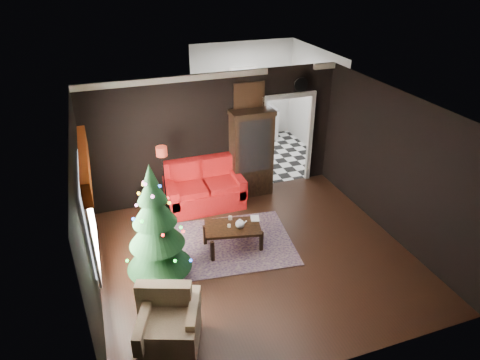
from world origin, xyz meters
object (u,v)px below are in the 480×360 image
object	(u,v)px
coffee_table	(233,237)
kitchen_table	(255,150)
curio_cabinet	(251,155)
christmas_tree	(156,226)
floor_lamp	(164,179)
armchair	(169,321)
wall_clock	(301,85)
teapot	(240,224)
loveseat	(205,186)

from	to	relation	value
coffee_table	kitchen_table	xyz separation A→B (m)	(1.71, 3.27, 0.13)
curio_cabinet	christmas_tree	world-z (taller)	christmas_tree
floor_lamp	coffee_table	bearing A→B (deg)	-59.41
armchair	kitchen_table	distance (m)	6.09
christmas_tree	wall_clock	distance (m)	4.60
floor_lamp	armchair	size ratio (longest dim) A/B	1.70
floor_lamp	kitchen_table	world-z (taller)	floor_lamp
christmas_tree	wall_clock	size ratio (longest dim) A/B	6.49
curio_cabinet	floor_lamp	bearing A→B (deg)	-172.89
christmas_tree	coffee_table	xyz separation A→B (m)	(1.43, 0.38, -0.81)
teapot	kitchen_table	size ratio (longest dim) A/B	0.25
curio_cabinet	wall_clock	world-z (taller)	wall_clock
floor_lamp	wall_clock	bearing A→B (deg)	7.65
loveseat	kitchen_table	bearing A→B (deg)	42.51
christmas_tree	kitchen_table	world-z (taller)	christmas_tree
armchair	floor_lamp	bearing A→B (deg)	100.48
loveseat	armchair	bearing A→B (deg)	-112.64
curio_cabinet	coffee_table	world-z (taller)	curio_cabinet
christmas_tree	armchair	bearing A→B (deg)	-94.51
floor_lamp	christmas_tree	xyz separation A→B (m)	(-0.49, -1.97, 0.22)
teapot	christmas_tree	bearing A→B (deg)	-169.30
curio_cabinet	christmas_tree	xyz separation A→B (m)	(-2.49, -2.22, 0.10)
curio_cabinet	christmas_tree	bearing A→B (deg)	-138.31
floor_lamp	coffee_table	world-z (taller)	floor_lamp
armchair	coffee_table	xyz separation A→B (m)	(1.55, 1.87, -0.22)
loveseat	curio_cabinet	world-z (taller)	curio_cabinet
christmas_tree	teapot	xyz separation A→B (m)	(1.54, 0.29, -0.49)
armchair	coffee_table	size ratio (longest dim) A/B	0.83
loveseat	christmas_tree	distance (m)	2.47
armchair	kitchen_table	size ratio (longest dim) A/B	1.13
armchair	loveseat	bearing A→B (deg)	87.73
teapot	coffee_table	bearing A→B (deg)	143.55
floor_lamp	teapot	world-z (taller)	floor_lamp
teapot	wall_clock	distance (m)	3.52
teapot	wall_clock	world-z (taller)	wall_clock
curio_cabinet	armchair	distance (m)	4.57
armchair	teapot	size ratio (longest dim) A/B	4.47
curio_cabinet	teapot	xyz separation A→B (m)	(-0.95, -1.93, -0.39)
wall_clock	kitchen_table	bearing A→B (deg)	113.75
christmas_tree	teapot	bearing A→B (deg)	10.70
coffee_table	christmas_tree	bearing A→B (deg)	-165.27
coffee_table	teapot	bearing A→B (deg)	-36.45
teapot	kitchen_table	xyz separation A→B (m)	(1.60, 3.36, -0.19)
coffee_table	loveseat	bearing A→B (deg)	93.09
floor_lamp	wall_clock	world-z (taller)	wall_clock
coffee_table	wall_clock	bearing A→B (deg)	41.80
wall_clock	kitchen_table	world-z (taller)	wall_clock
kitchen_table	coffee_table	bearing A→B (deg)	-117.62
armchair	wall_clock	distance (m)	5.78
loveseat	kitchen_table	world-z (taller)	loveseat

